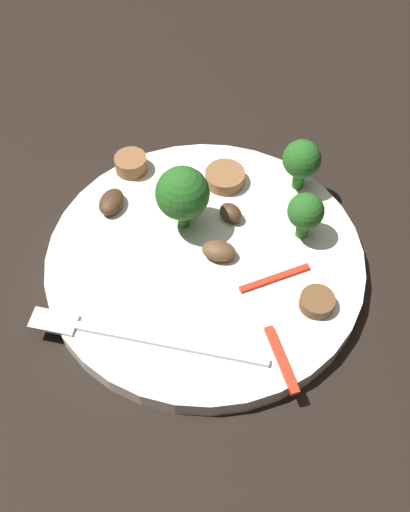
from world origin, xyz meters
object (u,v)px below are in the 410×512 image
object	(u,v)px
fork	(129,336)
sausage_slice_0	(225,177)
sausage_slice_1	(131,164)
broccoli_floret_2	(302,160)
mushroom_1	(219,246)
broccoli_floret_0	(306,212)
broccoli_floret_1	(183,194)
mushroom_0	(111,202)
sausage_slice_2	(317,302)
pepper_strip_0	(281,360)
pepper_strip_1	(275,278)
mushroom_2	(231,213)
plate	(205,262)

from	to	relation	value
fork	sausage_slice_0	xyz separation A→B (m)	(-0.08, -0.15, 0.00)
fork	sausage_slice_1	world-z (taller)	sausage_slice_1
broccoli_floret_2	mushroom_1	xyz separation A→B (m)	(0.07, 0.07, -0.03)
broccoli_floret_0	sausage_slice_1	world-z (taller)	broccoli_floret_0
broccoli_floret_1	sausage_slice_1	bearing A→B (deg)	-54.69
fork	mushroom_0	xyz separation A→B (m)	(0.02, -0.13, 0.00)
broccoli_floret_2	sausage_slice_2	world-z (taller)	broccoli_floret_2
pepper_strip_0	broccoli_floret_2	bearing A→B (deg)	-100.58
broccoli_floret_0	mushroom_1	xyz separation A→B (m)	(0.07, 0.02, -0.02)
sausage_slice_1	mushroom_1	bearing A→B (deg)	128.21
fork	broccoli_floret_1	bearing A→B (deg)	-97.43
mushroom_1	pepper_strip_1	size ratio (longest dim) A/B	0.46
pepper_strip_0	pepper_strip_1	xyz separation A→B (m)	(-0.00, -0.07, -0.00)
mushroom_1	sausage_slice_2	bearing A→B (deg)	143.15
broccoli_floret_0	mushroom_1	world-z (taller)	broccoli_floret_0
broccoli_floret_0	sausage_slice_0	bearing A→B (deg)	-45.14
sausage_slice_2	mushroom_2	size ratio (longest dim) A/B	1.27
pepper_strip_1	sausage_slice_0	bearing A→B (deg)	-72.12
mushroom_2	plate	bearing A→B (deg)	59.85
broccoli_floret_1	broccoli_floret_2	bearing A→B (deg)	-158.00
fork	sausage_slice_2	bearing A→B (deg)	-156.81
broccoli_floret_0	mushroom_1	bearing A→B (deg)	12.41
sausage_slice_0	plate	bearing A→B (deg)	76.01
broccoli_floret_1	pepper_strip_0	distance (m)	0.15
sausage_slice_1	mushroom_2	distance (m)	0.10
pepper_strip_0	sausage_slice_2	bearing A→B (deg)	-124.48
mushroom_0	mushroom_2	world-z (taller)	mushroom_2
fork	broccoli_floret_0	bearing A→B (deg)	-132.35
pepper_strip_0	mushroom_2	bearing A→B (deg)	-77.78
plate	broccoli_floret_1	size ratio (longest dim) A/B	4.25
plate	pepper_strip_0	distance (m)	0.11
sausage_slice_2	mushroom_1	world-z (taller)	mushroom_1
fork	pepper_strip_0	world-z (taller)	same
fork	pepper_strip_1	bearing A→B (deg)	-142.86
fork	pepper_strip_1	world-z (taller)	same
broccoli_floret_2	mushroom_1	world-z (taller)	broccoli_floret_2
broccoli_floret_1	sausage_slice_2	bearing A→B (deg)	140.33
mushroom_0	mushroom_2	xyz separation A→B (m)	(-0.10, 0.02, 0.00)
mushroom_0	mushroom_2	size ratio (longest dim) A/B	1.37
sausage_slice_0	sausage_slice_1	world-z (taller)	sausage_slice_1
plate	mushroom_1	xyz separation A→B (m)	(-0.01, -0.00, 0.01)
fork	broccoli_floret_2	world-z (taller)	broccoli_floret_2
fork	pepper_strip_0	xyz separation A→B (m)	(-0.11, 0.02, 0.00)
pepper_strip_0	mushroom_0	bearing A→B (deg)	-49.22
fork	sausage_slice_1	bearing A→B (deg)	-74.49
broccoli_floret_2	pepper_strip_0	world-z (taller)	broccoli_floret_2
sausage_slice_0	pepper_strip_1	distance (m)	0.11
plate	mushroom_1	world-z (taller)	mushroom_1
plate	sausage_slice_2	world-z (taller)	sausage_slice_2
broccoli_floret_2	sausage_slice_1	size ratio (longest dim) A/B	1.72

